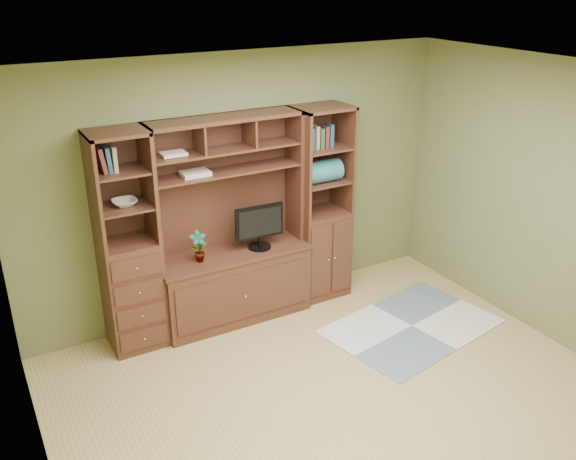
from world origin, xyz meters
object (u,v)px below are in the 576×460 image
monitor (259,219)px  center_hutch (232,224)px  right_tower (320,204)px  left_tower (128,244)px

monitor → center_hutch: bearing=175.3°
right_tower → monitor: (-0.75, -0.07, 0.01)m
center_hutch → left_tower: size_ratio=1.00×
center_hutch → monitor: size_ratio=3.35×
left_tower → monitor: 1.28m
center_hutch → monitor: bearing=-7.3°
center_hutch → monitor: center_hutch is taller
monitor → left_tower: bearing=179.2°
right_tower → monitor: size_ratio=3.35×
right_tower → center_hutch: bearing=-177.8°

